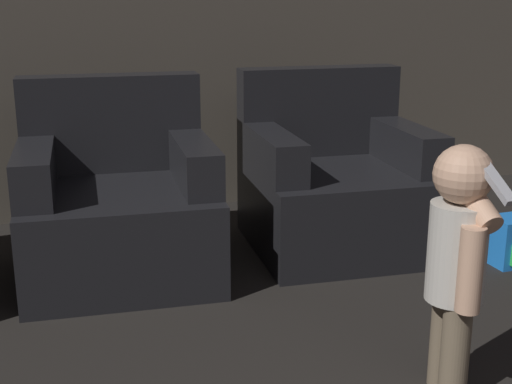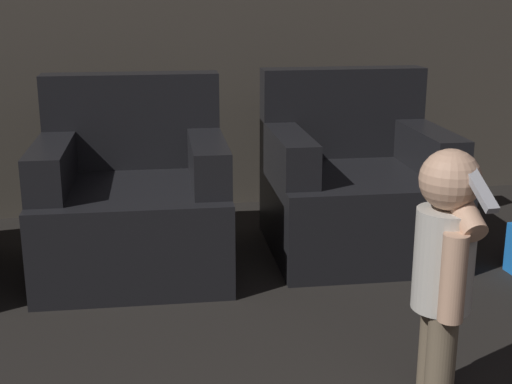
% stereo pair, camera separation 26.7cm
% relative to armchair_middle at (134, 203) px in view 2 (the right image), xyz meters
% --- Properties ---
extents(armchair_middle, '(0.93, 0.92, 0.88)m').
position_rel_armchair_middle_xyz_m(armchair_middle, '(0.00, 0.00, 0.00)').
color(armchair_middle, black).
rests_on(armchair_middle, ground_plane).
extents(armchair_right, '(0.92, 0.91, 0.88)m').
position_rel_armchair_middle_xyz_m(armchair_right, '(1.10, 0.00, 0.00)').
color(armchair_right, black).
rests_on(armchair_right, ground_plane).
extents(person_toddler, '(0.18, 0.33, 0.83)m').
position_rel_armchair_middle_xyz_m(person_toddler, '(0.84, -1.42, 0.18)').
color(person_toddler, brown).
rests_on(person_toddler, ground_plane).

